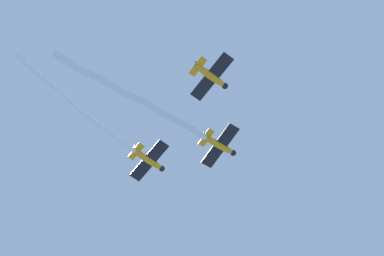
# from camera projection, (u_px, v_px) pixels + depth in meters

# --- Properties ---
(airplane_lead) EXTENTS (7.48, 5.71, 1.85)m
(airplane_lead) POSITION_uv_depth(u_px,v_px,m) (220.00, 145.00, 72.41)
(airplane_lead) COLOR orange
(smoke_trail_lead) EXTENTS (6.35, 22.57, 2.63)m
(smoke_trail_lead) POSITION_uv_depth(u_px,v_px,m) (133.00, 98.00, 68.26)
(smoke_trail_lead) COLOR white
(airplane_left_wing) EXTENTS (7.48, 5.65, 1.85)m
(airplane_left_wing) POSITION_uv_depth(u_px,v_px,m) (149.00, 160.00, 73.47)
(airplane_left_wing) COLOR orange
(smoke_trail_left_wing) EXTENTS (1.28, 20.42, 2.15)m
(smoke_trail_left_wing) POSITION_uv_depth(u_px,v_px,m) (78.00, 107.00, 68.93)
(smoke_trail_left_wing) COLOR white
(airplane_right_wing) EXTENTS (7.48, 5.67, 1.85)m
(airplane_right_wing) POSITION_uv_depth(u_px,v_px,m) (211.00, 76.00, 68.17)
(airplane_right_wing) COLOR orange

